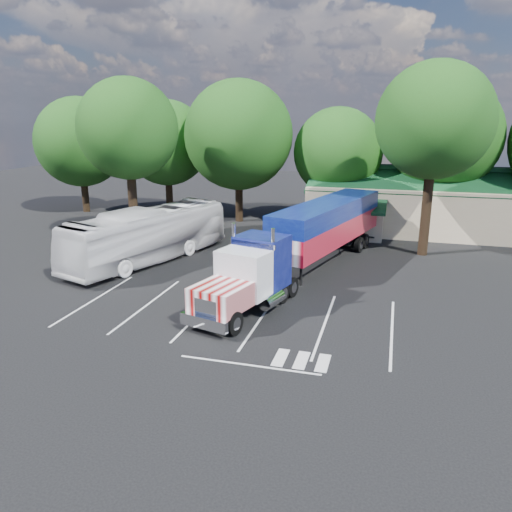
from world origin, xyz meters
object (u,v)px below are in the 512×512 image
(semi_truck, at_px, (311,234))
(woman, at_px, (252,276))
(tour_bus, at_px, (148,235))
(silver_sedan, at_px, (337,234))
(bicycle, at_px, (339,245))

(semi_truck, bearing_deg, woman, -106.07)
(tour_bus, xyz_separation_m, silver_sedan, (12.00, 8.87, -1.22))
(semi_truck, distance_m, silver_sedan, 8.57)
(woman, bearing_deg, tour_bus, 77.98)
(bicycle, xyz_separation_m, silver_sedan, (-0.50, 2.50, 0.18))
(semi_truck, height_order, woman, semi_truck)
(bicycle, xyz_separation_m, tour_bus, (-12.50, -6.37, 1.40))
(semi_truck, xyz_separation_m, tour_bus, (-11.25, -0.54, -0.64))
(silver_sedan, bearing_deg, tour_bus, 120.78)
(woman, bearing_deg, semi_truck, -19.68)
(silver_sedan, bearing_deg, semi_truck, 169.13)
(woman, xyz_separation_m, silver_sedan, (3.40, 12.66, -0.22))
(woman, bearing_deg, bicycle, -9.23)
(bicycle, bearing_deg, woman, -119.83)
(semi_truck, distance_m, tour_bus, 11.28)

